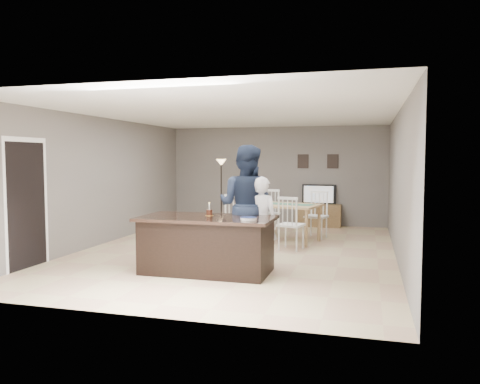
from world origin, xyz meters
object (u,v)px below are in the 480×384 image
(woman, at_px, (262,222))
(floor_lamp, at_px, (221,174))
(tv_console, at_px, (318,215))
(plate_stack, at_px, (249,218))
(television, at_px, (319,194))
(birthday_cake, at_px, (209,212))
(kitchen_island, at_px, (207,244))
(dining_table, at_px, (279,210))
(man, at_px, (246,205))

(woman, distance_m, floor_lamp, 4.80)
(tv_console, height_order, plate_stack, plate_stack)
(television, distance_m, plate_stack, 5.85)
(birthday_cake, height_order, floor_lamp, floor_lamp)
(kitchen_island, height_order, birthday_cake, birthday_cake)
(kitchen_island, relative_size, birthday_cake, 10.01)
(dining_table, bearing_deg, floor_lamp, 149.96)
(television, bearing_deg, birthday_cake, 77.57)
(man, height_order, dining_table, man)
(plate_stack, height_order, floor_lamp, floor_lamp)
(kitchen_island, distance_m, tv_console, 5.70)
(television, relative_size, dining_table, 0.40)
(television, bearing_deg, plate_stack, 85.45)
(floor_lamp, bearing_deg, kitchen_island, -74.97)
(kitchen_island, bearing_deg, floor_lamp, 105.03)
(floor_lamp, bearing_deg, woman, -64.19)
(tv_console, distance_m, dining_table, 2.58)
(television, bearing_deg, floor_lamp, 17.93)
(television, xyz_separation_m, plate_stack, (-0.46, -5.83, 0.06))
(television, bearing_deg, tv_console, 90.00)
(birthday_cake, bearing_deg, woman, 26.98)
(plate_stack, height_order, dining_table, dining_table)
(kitchen_island, bearing_deg, plate_stack, -14.28)
(dining_table, relative_size, floor_lamp, 1.27)
(man, xyz_separation_m, plate_stack, (0.27, -0.87, -0.11))
(tv_console, relative_size, floor_lamp, 0.66)
(television, height_order, woman, woman)
(television, bearing_deg, dining_table, 76.32)
(tv_console, height_order, television, television)
(television, distance_m, woman, 5.11)
(woman, bearing_deg, dining_table, -76.58)
(television, distance_m, floor_lamp, 2.68)
(kitchen_island, height_order, man, man)
(tv_console, distance_m, floor_lamp, 2.83)
(dining_table, bearing_deg, man, -80.06)
(television, xyz_separation_m, woman, (-0.43, -5.09, -0.10))
(dining_table, bearing_deg, birthday_cake, -88.71)
(tv_console, xyz_separation_m, plate_stack, (-0.46, -5.76, 0.62))
(plate_stack, bearing_deg, floor_lamp, 112.06)
(kitchen_island, distance_m, dining_table, 3.16)
(dining_table, xyz_separation_m, floor_lamp, (-1.88, 1.73, 0.72))
(plate_stack, relative_size, dining_table, 0.11)
(floor_lamp, bearing_deg, tv_console, 16.47)
(tv_console, bearing_deg, woman, -94.86)
(birthday_cake, xyz_separation_m, plate_stack, (0.75, -0.34, -0.03))
(plate_stack, distance_m, dining_table, 3.30)
(kitchen_island, height_order, plate_stack, plate_stack)
(television, relative_size, plate_stack, 3.56)
(woman, bearing_deg, kitchen_island, 44.53)
(kitchen_island, relative_size, man, 1.05)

